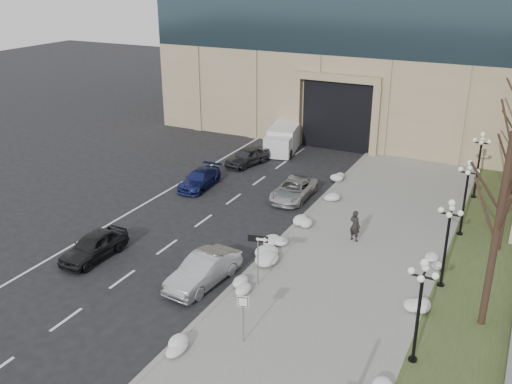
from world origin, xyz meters
TOP-DOWN VIEW (x-y plane):
  - sidewalk at (3.50, 14.00)m, footprint 9.00×40.00m
  - curb at (-1.00, 14.00)m, footprint 0.30×40.00m
  - grass_strip at (10.00, 14.00)m, footprint 4.00×40.00m
  - car_a at (-9.32, 7.18)m, footprint 1.86×4.34m
  - car_b at (-2.50, 7.48)m, footprint 2.12×4.84m
  - car_c at (-9.78, 18.90)m, footprint 2.06×4.48m
  - car_d at (-2.84, 19.96)m, footprint 2.31×4.81m
  - car_e at (-8.95, 24.83)m, footprint 2.68×4.44m
  - pedestrian at (2.90, 15.38)m, footprint 0.80×0.66m
  - box_truck at (-8.04, 30.08)m, footprint 3.46×6.77m
  - one_way_sign at (0.24, 8.51)m, footprint 1.07×0.36m
  - keep_sign at (1.57, 4.03)m, footprint 0.49×0.19m
  - snow_clump_b at (-0.87, 2.02)m, footprint 1.10×1.60m
  - snow_clump_c at (-0.33, 7.57)m, footprint 1.10×1.60m
  - snow_clump_d at (-0.71, 10.94)m, footprint 1.10×1.60m
  - snow_clump_e at (-0.37, 15.68)m, footprint 1.10×1.60m
  - snow_clump_f at (-0.51, 20.36)m, footprint 1.10×1.60m
  - snow_clump_g at (-0.89, 24.62)m, footprint 1.10×1.60m
  - snow_clump_i at (7.84, 9.29)m, footprint 1.10×1.60m
  - snow_clump_j at (7.55, 14.55)m, footprint 1.10×1.60m
  - snow_clump_k at (-0.82, 13.24)m, footprint 1.10×1.60m
  - lamppost_a at (8.30, 6.00)m, footprint 1.18×1.18m
  - lamppost_b at (8.30, 12.50)m, footprint 1.18×1.18m
  - lamppost_c at (8.30, 19.00)m, footprint 1.18×1.18m
  - lamppost_d at (8.30, 25.50)m, footprint 1.18×1.18m
  - tree_near at (10.50, 10.00)m, footprint 3.20×3.20m

SIDE VIEW (x-z plane):
  - grass_strip at x=10.00m, z-range 0.00..0.10m
  - sidewalk at x=3.50m, z-range 0.00..0.12m
  - curb at x=-1.00m, z-range 0.00..0.14m
  - snow_clump_b at x=-0.87m, z-range 0.12..0.48m
  - snow_clump_c at x=-0.33m, z-range 0.12..0.48m
  - snow_clump_d at x=-0.71m, z-range 0.12..0.48m
  - snow_clump_e at x=-0.37m, z-range 0.12..0.48m
  - snow_clump_f at x=-0.51m, z-range 0.12..0.48m
  - snow_clump_g at x=-0.89m, z-range 0.12..0.48m
  - snow_clump_i at x=7.84m, z-range 0.12..0.48m
  - snow_clump_j at x=7.55m, z-range 0.12..0.48m
  - snow_clump_k at x=-0.82m, z-range 0.12..0.48m
  - car_c at x=-9.78m, z-range 0.00..1.27m
  - car_d at x=-2.84m, z-range 0.00..1.32m
  - car_e at x=-8.95m, z-range 0.00..1.41m
  - car_a at x=-9.32m, z-range 0.00..1.46m
  - car_b at x=-2.50m, z-range 0.00..1.55m
  - box_truck at x=-8.04m, z-range -0.03..2.02m
  - pedestrian at x=2.90m, z-range 0.12..2.00m
  - keep_sign at x=1.57m, z-range 0.55..2.89m
  - one_way_sign at x=0.24m, z-range 0.92..3.76m
  - lamppost_a at x=8.30m, z-range 0.69..5.45m
  - lamppost_b at x=8.30m, z-range 0.69..5.45m
  - lamppost_c at x=8.30m, z-range 0.69..5.45m
  - lamppost_d at x=8.30m, z-range 0.69..5.45m
  - tree_near at x=10.50m, z-range 1.33..10.33m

